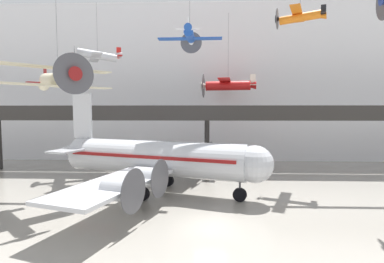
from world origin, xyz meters
TOP-DOWN VIEW (x-y plane):
  - ground_plane at (0.00, 0.00)m, footprint 260.00×260.00m
  - hangar_back_wall at (0.00, 30.21)m, footprint 140.00×3.00m
  - mezzanine_walkway at (0.00, 19.53)m, footprint 110.00×3.20m
  - airliner_silver_main at (-5.75, 8.87)m, footprint 24.22×28.20m
  - suspended_plane_blue_trainer at (-2.06, 11.71)m, footprint 7.09×5.79m
  - suspended_plane_cream_biplane at (-13.17, 4.05)m, footprint 7.74×7.77m
  - suspended_plane_orange_highwing at (10.36, 13.39)m, footprint 5.73×6.64m
  - suspended_plane_silver_racer at (-14.82, 18.71)m, footprint 6.65×7.62m
  - suspended_plane_red_highwing at (3.15, 23.05)m, footprint 8.20×10.02m

SIDE VIEW (x-z plane):
  - ground_plane at x=0.00m, z-range 0.00..0.00m
  - airliner_silver_main at x=-5.75m, z-range -1.61..8.82m
  - mezzanine_walkway at x=0.00m, z-range 2.97..12.18m
  - suspended_plane_cream_biplane at x=-13.17m, z-range 4.81..17.65m
  - suspended_plane_red_highwing at x=3.15m, z-range 6.12..18.40m
  - hangar_back_wall at x=0.00m, z-range 0.00..26.44m
  - suspended_plane_silver_racer at x=-14.82m, z-range 11.62..20.27m
  - suspended_plane_blue_trainer at x=-2.06m, z-range 12.94..20.56m
  - suspended_plane_orange_highwing at x=10.36m, z-range 16.65..21.61m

